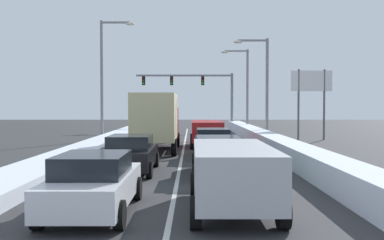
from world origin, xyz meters
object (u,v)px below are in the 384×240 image
Objects in this scene: suv_silver_right_lane_nearest at (232,172)px; street_lamp_right_mid at (244,83)px; suv_red_right_lane_fourth at (207,131)px; street_lamp_left_mid at (106,70)px; sedan_black_center_lane_second at (131,153)px; street_lamp_right_near at (262,79)px; suv_tan_center_lane_fourth at (161,127)px; sedan_green_right_lane_second at (218,156)px; sedan_navy_right_lane_third at (213,143)px; roadside_sign_right at (311,88)px; traffic_light_gantry at (198,87)px; box_truck_center_lane_third at (157,119)px; sedan_white_center_lane_nearest at (94,183)px.

street_lamp_right_mid reaches higher than suv_silver_right_lane_nearest.
street_lamp_left_mid reaches higher than suv_red_right_lane_fourth.
suv_silver_right_lane_nearest is 7.41m from sedan_black_center_lane_second.
suv_red_right_lane_fourth is 0.64× the size of street_lamp_right_near.
suv_red_right_lane_fourth is 6.31m from suv_tan_center_lane_fourth.
suv_silver_right_lane_nearest is at bearing -89.67° from sedan_green_right_lane_second.
suv_red_right_lane_fourth is at bearing 72.64° from sedan_black_center_lane_second.
street_lamp_right_near reaches higher than sedan_green_right_lane_second.
street_lamp_right_near is (4.26, 4.22, 3.61)m from suv_red_right_lane_fourth.
suv_tan_center_lane_fourth is (-3.45, 11.31, 0.25)m from sedan_navy_right_lane_third.
roadside_sign_right reaches higher than sedan_black_center_lane_second.
suv_tan_center_lane_fourth is at bearing 121.91° from suv_red_right_lane_fourth.
traffic_light_gantry reaches higher than suv_silver_right_lane_nearest.
sedan_green_right_lane_second is at bearing -78.83° from suv_tan_center_lane_fourth.
street_lamp_left_mid reaches higher than suv_tan_center_lane_fourth.
street_lamp_left_mid is at bearing -145.97° from street_lamp_right_mid.
sedan_green_right_lane_second is 16.95m from street_lamp_right_near.
sedan_navy_right_lane_third is at bearing -112.20° from street_lamp_right_near.
street_lamp_right_near is 0.96× the size of street_lamp_right_mid.
box_truck_center_lane_third is at bearing -113.69° from street_lamp_right_mid.
suv_silver_right_lane_nearest is at bearing -71.40° from street_lamp_left_mid.
sedan_navy_right_lane_third is 19.71m from street_lamp_right_mid.
street_lamp_left_mid is at bearing -178.56° from roadside_sign_right.
street_lamp_right_near is (4.22, 15.96, 3.87)m from sedan_green_right_lane_second.
sedan_white_center_lane_nearest is at bearing -106.71° from sedan_navy_right_lane_third.
street_lamp_right_near reaches higher than roadside_sign_right.
street_lamp_right_mid is 1.45× the size of roadside_sign_right.
sedan_white_center_lane_nearest is 26.37m from roadside_sign_right.
street_lamp_right_near reaches higher than suv_tan_center_lane_fourth.
suv_silver_right_lane_nearest reaches higher than sedan_white_center_lane_nearest.
suv_red_right_lane_fourth is 1.00× the size of suv_tan_center_lane_fourth.
suv_red_right_lane_fourth reaches higher than sedan_green_right_lane_second.
traffic_light_gantry reaches higher than sedan_black_center_lane_second.
suv_silver_right_lane_nearest is at bearing -61.70° from sedan_black_center_lane_second.
street_lamp_left_mid reaches higher than suv_silver_right_lane_nearest.
sedan_black_center_lane_second is at bearing 118.30° from suv_silver_right_lane_nearest.
box_truck_center_lane_third is at bearing -136.69° from suv_red_right_lane_fourth.
street_lamp_left_mid is at bearing 175.15° from street_lamp_right_near.
sedan_green_right_lane_second is at bearing -12.00° from sedan_black_center_lane_second.
sedan_black_center_lane_second is 0.92× the size of suv_tan_center_lane_fourth.
sedan_black_center_lane_second is 17.38m from street_lamp_left_mid.
street_lamp_left_mid reaches higher than roadside_sign_right.
sedan_green_right_lane_second is 19.17m from street_lamp_left_mid.
sedan_white_center_lane_nearest is at bearing -100.94° from suv_red_right_lane_fourth.
suv_silver_right_lane_nearest is at bearing -90.21° from sedan_navy_right_lane_third.
suv_silver_right_lane_nearest and suv_red_right_lane_fourth have the same top height.
traffic_light_gantry is (3.12, 30.53, 3.96)m from sedan_black_center_lane_second.
suv_silver_right_lane_nearest is at bearing -100.91° from street_lamp_right_near.
traffic_light_gantry is 1.93× the size of roadside_sign_right.
box_truck_center_lane_third is 0.90× the size of street_lamp_right_mid.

